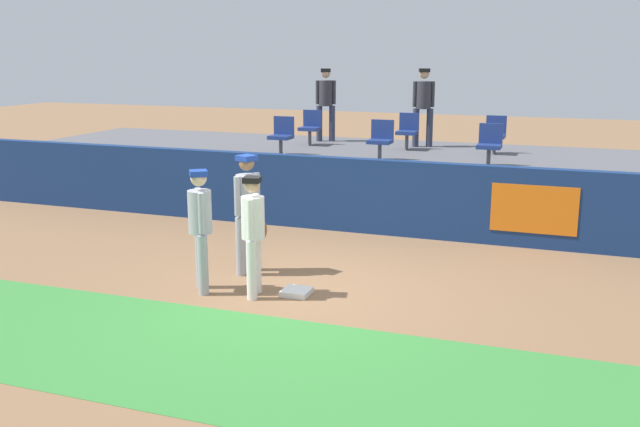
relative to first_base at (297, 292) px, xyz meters
The scene contains 16 objects.
ground_plane 0.14m from the first_base, 146.25° to the left, with size 60.00×60.00×0.00m, color #846042.
grass_foreground_strip 2.34m from the first_base, 92.83° to the right, with size 18.00×2.80×0.01m, color #388438.
first_base is the anchor object (origin of this frame).
player_fielder_home 1.15m from the first_base, 157.15° to the right, with size 0.40×0.57×1.75m.
player_runner_visitor 1.73m from the first_base, 166.81° to the right, with size 0.48×0.48×1.81m.
player_coach_visitor 1.70m from the first_base, 146.79° to the left, with size 0.46×0.51×1.90m.
field_wall 3.91m from the first_base, 91.48° to the left, with size 18.00×0.26×1.45m.
bleacher_platform 6.45m from the first_base, 91.03° to the left, with size 18.00×4.80×1.21m, color #59595E.
seat_front_right 5.91m from the first_base, 68.93° to the left, with size 0.47×0.44×0.84m.
seat_front_left 6.06m from the first_base, 114.88° to the left, with size 0.47×0.44×0.84m.
seat_back_right 7.54m from the first_base, 74.70° to the left, with size 0.44×0.44×0.84m.
seat_back_left 7.68m from the first_base, 109.09° to the left, with size 0.46×0.44×0.84m.
seat_front_center 5.55m from the first_base, 92.20° to the left, with size 0.48×0.44×0.84m.
seat_back_center 7.28m from the first_base, 90.39° to the left, with size 0.45×0.44×0.84m.
spectator_hooded 8.02m from the first_base, 88.71° to the left, with size 0.50×0.44×1.84m.
spectator_capped 8.55m from the first_base, 106.61° to the left, with size 0.49×0.43×1.81m.
Camera 1 is at (3.83, -9.29, 3.50)m, focal length 40.20 mm.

